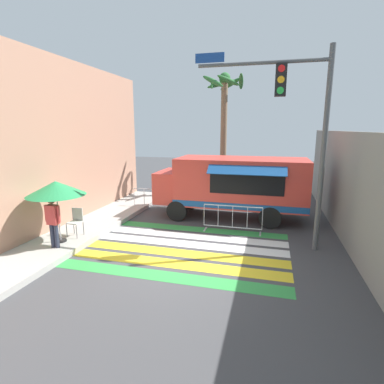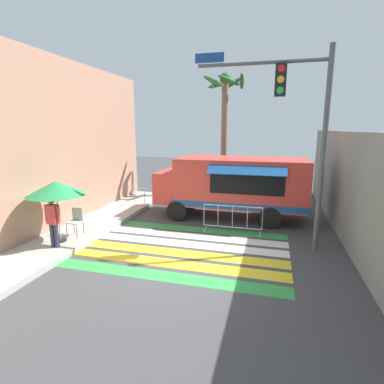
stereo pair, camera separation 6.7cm
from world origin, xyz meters
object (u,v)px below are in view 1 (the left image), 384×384
traffic_signal_pole (299,116)px  palm_tree (224,112)px  patio_umbrella (56,189)px  barricade_front (232,219)px  folding_chair (76,219)px  food_truck (230,183)px  barricade_side (154,200)px  vendor_person (53,219)px

traffic_signal_pole → palm_tree: size_ratio=0.91×
patio_umbrella → barricade_front: patio_umbrella is taller
folding_chair → traffic_signal_pole: bearing=-7.1°
food_truck → palm_tree: size_ratio=0.93×
barricade_side → palm_tree: 6.24m
food_truck → patio_umbrella: size_ratio=3.13×
food_truck → traffic_signal_pole: traffic_signal_pole is taller
patio_umbrella → palm_tree: palm_tree is taller
food_truck → barricade_side: bearing=175.6°
traffic_signal_pole → palm_tree: (-3.32, 6.98, 0.53)m
traffic_signal_pole → folding_chair: traffic_signal_pole is taller
patio_umbrella → folding_chair: bearing=77.4°
patio_umbrella → palm_tree: 10.01m
vendor_person → food_truck: bearing=48.2°
traffic_signal_pole → folding_chair: (-7.01, -1.20, -3.36)m
traffic_signal_pole → vendor_person: 7.96m
traffic_signal_pole → barricade_front: 4.23m
traffic_signal_pole → patio_umbrella: traffic_signal_pole is taller
food_truck → barricade_side: (-3.53, 0.27, -1.01)m
folding_chair → patio_umbrella: bearing=-119.5°
patio_umbrella → palm_tree: bearing=66.5°
barricade_front → barricade_side: (-3.92, 2.12, -0.00)m
traffic_signal_pole → palm_tree: palm_tree is taller
patio_umbrella → folding_chair: (0.15, 0.65, -1.17)m
patio_umbrella → vendor_person: bearing=-69.7°
food_truck → vendor_person: 6.92m
barricade_front → palm_tree: (-1.34, 6.00, 4.14)m
barricade_side → folding_chair: bearing=-104.5°
patio_umbrella → barricade_front: size_ratio=0.92×
traffic_signal_pole → barricade_side: (-5.90, 3.10, -3.60)m
folding_chair → barricade_side: folding_chair is taller
folding_chair → vendor_person: vendor_person is taller
traffic_signal_pole → palm_tree: 7.75m
patio_umbrella → traffic_signal_pole: bearing=14.5°
traffic_signal_pole → food_truck: bearing=130.0°
traffic_signal_pole → barricade_front: bearing=153.7°
barricade_side → traffic_signal_pole: bearing=-27.7°
food_truck → barricade_front: food_truck is taller
barricade_front → palm_tree: palm_tree is taller
vendor_person → palm_tree: (3.67, 9.29, 3.57)m
palm_tree → barricade_side: bearing=-123.6°
food_truck → palm_tree: bearing=102.8°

